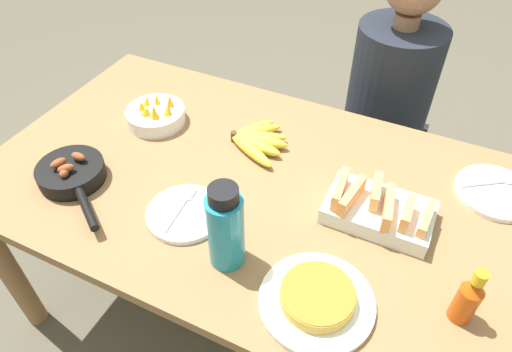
{
  "coord_description": "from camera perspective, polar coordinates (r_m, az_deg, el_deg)",
  "views": [
    {
      "loc": [
        0.41,
        -0.86,
        1.64
      ],
      "look_at": [
        0.0,
        0.0,
        0.73
      ],
      "focal_mm": 32.0,
      "sensor_mm": 36.0,
      "label": 1
    }
  ],
  "objects": [
    {
      "name": "empty_plate_near_front",
      "position": [
        1.47,
        27.73,
        -1.81
      ],
      "size": [
        0.22,
        0.22,
        0.02
      ],
      "color": "white",
      "rests_on": "dining_table"
    },
    {
      "name": "banana_bunch",
      "position": [
        1.46,
        -0.07,
        4.54
      ],
      "size": [
        0.2,
        0.24,
        0.04
      ],
      "color": "yellow",
      "rests_on": "dining_table"
    },
    {
      "name": "skillet",
      "position": [
        1.43,
        -22.03,
        0.28
      ],
      "size": [
        0.32,
        0.25,
        0.08
      ],
      "rotation": [
        0.0,
        0.0,
        5.69
      ],
      "color": "black",
      "rests_on": "dining_table"
    },
    {
      "name": "ground_plane",
      "position": [
        1.9,
        -0.0,
        -16.23
      ],
      "size": [
        14.0,
        14.0,
        0.0
      ],
      "primitive_type": "plane",
      "color": "#565142"
    },
    {
      "name": "dining_table",
      "position": [
        1.4,
        -0.0,
        -3.47
      ],
      "size": [
        1.63,
        0.93,
        0.7
      ],
      "color": "olive",
      "rests_on": "ground_plane"
    },
    {
      "name": "person_figure",
      "position": [
        1.99,
        15.49,
        6.24
      ],
      "size": [
        0.36,
        0.36,
        1.17
      ],
      "color": "black",
      "rests_on": "ground_plane"
    },
    {
      "name": "empty_plate_far_left",
      "position": [
        1.26,
        -8.88,
        -4.62
      ],
      "size": [
        0.21,
        0.21,
        0.02
      ],
      "color": "white",
      "rests_on": "dining_table"
    },
    {
      "name": "water_bottle",
      "position": [
        1.07,
        -3.82,
        -6.5
      ],
      "size": [
        0.09,
        0.09,
        0.24
      ],
      "color": "teal",
      "rests_on": "dining_table"
    },
    {
      "name": "melon_tray",
      "position": [
        1.26,
        15.0,
        -4.05
      ],
      "size": [
        0.28,
        0.17,
        0.1
      ],
      "color": "silver",
      "rests_on": "dining_table"
    },
    {
      "name": "hot_sauce_bottle",
      "position": [
        1.11,
        24.99,
        -13.71
      ],
      "size": [
        0.05,
        0.05,
        0.17
      ],
      "color": "#C64C0F",
      "rests_on": "dining_table"
    },
    {
      "name": "fruit_bowl_mango",
      "position": [
        1.58,
        -12.41,
        7.48
      ],
      "size": [
        0.2,
        0.2,
        0.1
      ],
      "color": "white",
      "rests_on": "dining_table"
    },
    {
      "name": "frittata_plate_center",
      "position": [
        1.08,
        7.63,
        -14.99
      ],
      "size": [
        0.27,
        0.27,
        0.05
      ],
      "color": "white",
      "rests_on": "dining_table"
    }
  ]
}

